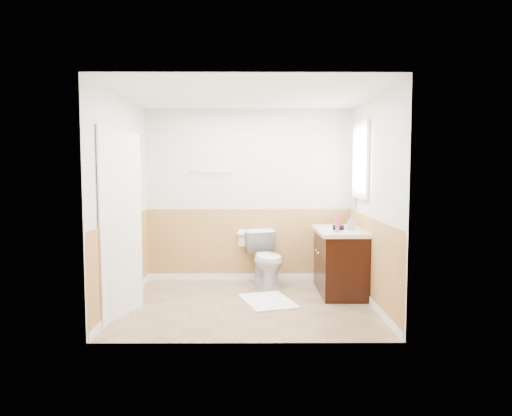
{
  "coord_description": "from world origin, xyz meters",
  "views": [
    {
      "loc": [
        0.07,
        -5.66,
        1.62
      ],
      "look_at": [
        0.1,
        0.25,
        1.15
      ],
      "focal_mm": 33.41,
      "sensor_mm": 36.0,
      "label": 1
    }
  ],
  "objects_px": {
    "toilet": "(266,259)",
    "lotion_bottle": "(337,223)",
    "soap_dispenser": "(351,223)",
    "vanity_cabinet": "(340,263)",
    "bath_mat": "(268,301)"
  },
  "relations": [
    {
      "from": "toilet",
      "to": "bath_mat",
      "type": "xyz_separation_m",
      "value": [
        0.0,
        -0.8,
        -0.38
      ]
    },
    {
      "from": "bath_mat",
      "to": "lotion_bottle",
      "type": "distance_m",
      "value": 1.29
    },
    {
      "from": "soap_dispenser",
      "to": "toilet",
      "type": "bearing_deg",
      "value": 157.3
    },
    {
      "from": "soap_dispenser",
      "to": "bath_mat",
      "type": "bearing_deg",
      "value": -162.19
    },
    {
      "from": "lotion_bottle",
      "to": "soap_dispenser",
      "type": "relative_size",
      "value": 1.22
    },
    {
      "from": "toilet",
      "to": "vanity_cabinet",
      "type": "relative_size",
      "value": 0.7
    },
    {
      "from": "toilet",
      "to": "soap_dispenser",
      "type": "xyz_separation_m",
      "value": [
        1.09,
        -0.45,
        0.55
      ]
    },
    {
      "from": "bath_mat",
      "to": "soap_dispenser",
      "type": "height_order",
      "value": "soap_dispenser"
    },
    {
      "from": "bath_mat",
      "to": "toilet",
      "type": "bearing_deg",
      "value": 90.0
    },
    {
      "from": "vanity_cabinet",
      "to": "lotion_bottle",
      "type": "distance_m",
      "value": 0.66
    },
    {
      "from": "lotion_bottle",
      "to": "soap_dispenser",
      "type": "xyz_separation_m",
      "value": [
        0.22,
        0.23,
        -0.02
      ]
    },
    {
      "from": "toilet",
      "to": "lotion_bottle",
      "type": "bearing_deg",
      "value": -55.54
    },
    {
      "from": "toilet",
      "to": "bath_mat",
      "type": "distance_m",
      "value": 0.89
    },
    {
      "from": "vanity_cabinet",
      "to": "lotion_bottle",
      "type": "height_order",
      "value": "lotion_bottle"
    },
    {
      "from": "vanity_cabinet",
      "to": "soap_dispenser",
      "type": "relative_size",
      "value": 6.11
    }
  ]
}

